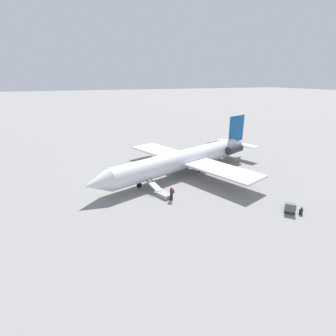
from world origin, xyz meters
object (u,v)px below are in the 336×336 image
luggage_cart (290,207)px  suitcase (301,212)px  boarding_stairs (162,193)px  airplane_main (187,158)px  passenger (172,192)px

luggage_cart → suitcase: bearing=74.2°
boarding_stairs → suitcase: 15.50m
airplane_main → passenger: (6.05, 7.98, -1.25)m
passenger → luggage_cart: passenger is taller
airplane_main → luggage_cart: bearing=88.1°
boarding_stairs → passenger: size_ratio=2.37×
airplane_main → suitcase: 17.37m
airplane_main → passenger: 10.10m
boarding_stairs → luggage_cart: 14.47m
boarding_stairs → suitcase: boarding_stairs is taller
airplane_main → suitcase: (-5.21, 16.45, -1.92)m
luggage_cart → suitcase: 1.14m
airplane_main → luggage_cart: 16.24m
boarding_stairs → suitcase: bearing=-149.0°
passenger → airplane_main: bearing=-56.0°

